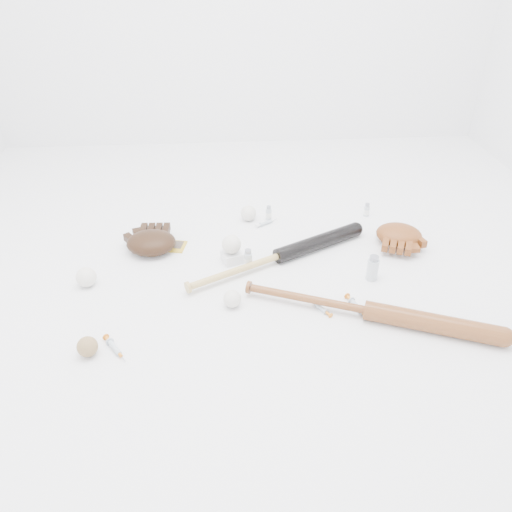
{
  "coord_description": "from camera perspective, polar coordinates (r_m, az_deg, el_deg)",
  "views": [
    {
      "loc": [
        -0.15,
        -1.61,
        1.15
      ],
      "look_at": [
        -0.03,
        0.05,
        0.06
      ],
      "focal_mm": 35.0,
      "sensor_mm": 36.0,
      "label": 1
    }
  ],
  "objects": [
    {
      "name": "syringe_0",
      "position": [
        1.71,
        -15.86,
        -10.06
      ],
      "size": [
        0.11,
        0.15,
        0.02
      ],
      "primitive_type": null,
      "rotation": [
        0.0,
        0.0,
        -0.97
      ],
      "color": "#ADBCC6",
      "rests_on": "ground"
    },
    {
      "name": "vial_3",
      "position": [
        1.98,
        13.19,
        -1.32
      ],
      "size": [
        0.04,
        0.04,
        0.11
      ],
      "primitive_type": "cylinder",
      "color": "silver",
      "rests_on": "ground"
    },
    {
      "name": "baseball_on_pedestal",
      "position": [
        2.02,
        -2.82,
        1.35
      ],
      "size": [
        0.08,
        0.08,
        0.08
      ],
      "primitive_type": "sphere",
      "color": "silver",
      "rests_on": "pedestal"
    },
    {
      "name": "baseball_mid",
      "position": [
        1.81,
        -2.74,
        -4.91
      ],
      "size": [
        0.07,
        0.07,
        0.07
      ],
      "primitive_type": "sphere",
      "color": "silver",
      "rests_on": "ground"
    },
    {
      "name": "bat_wood",
      "position": [
        1.8,
        12.61,
        -6.08
      ],
      "size": [
        0.89,
        0.42,
        0.07
      ],
      "primitive_type": null,
      "rotation": [
        0.0,
        0.0,
        -0.39
      ],
      "color": "brown",
      "rests_on": "ground"
    },
    {
      "name": "syringe_3",
      "position": [
        1.84,
        11.47,
        -5.69
      ],
      "size": [
        0.08,
        0.17,
        0.02
      ],
      "primitive_type": null,
      "rotation": [
        0.0,
        0.0,
        -1.25
      ],
      "color": "#ADBCC6",
      "rests_on": "ground"
    },
    {
      "name": "baseball_left",
      "position": [
        2.01,
        -18.83,
        -2.3
      ],
      "size": [
        0.08,
        0.08,
        0.08
      ],
      "primitive_type": "sphere",
      "color": "silver",
      "rests_on": "ground"
    },
    {
      "name": "vial_2",
      "position": [
        2.0,
        -0.91,
        -0.31
      ],
      "size": [
        0.03,
        0.03,
        0.08
      ],
      "primitive_type": "cylinder",
      "color": "silver",
      "rests_on": "ground"
    },
    {
      "name": "trading_card",
      "position": [
        2.18,
        -8.99,
        1.08
      ],
      "size": [
        0.09,
        0.11,
        0.01
      ],
      "primitive_type": "cube",
      "rotation": [
        0.0,
        0.0,
        -0.21
      ],
      "color": "#B99221",
      "rests_on": "ground"
    },
    {
      "name": "bat_dark",
      "position": [
        2.04,
        2.62,
        0.01
      ],
      "size": [
        0.81,
        0.46,
        0.06
      ],
      "primitive_type": null,
      "rotation": [
        0.0,
        0.0,
        0.48
      ],
      "color": "black",
      "rests_on": "ground"
    },
    {
      "name": "glove_tan",
      "position": [
        2.25,
        16.03,
        2.38
      ],
      "size": [
        0.31,
        0.31,
        0.08
      ],
      "primitive_type": null,
      "rotation": [
        0.0,
        0.0,
        2.75
      ],
      "color": "brown",
      "rests_on": "ground"
    },
    {
      "name": "syringe_2",
      "position": [
        2.32,
        1.15,
        3.8
      ],
      "size": [
        0.13,
        0.09,
        0.02
      ],
      "primitive_type": null,
      "rotation": [
        0.0,
        0.0,
        0.56
      ],
      "color": "#ADBCC6",
      "rests_on": "ground"
    },
    {
      "name": "vial_0",
      "position": [
        2.35,
        1.46,
        4.95
      ],
      "size": [
        0.03,
        0.03,
        0.07
      ],
      "primitive_type": "cylinder",
      "color": "silver",
      "rests_on": "ground"
    },
    {
      "name": "baseball_aged",
      "position": [
        1.71,
        -18.71,
        -9.78
      ],
      "size": [
        0.07,
        0.07,
        0.07
      ],
      "primitive_type": "sphere",
      "color": "olive",
      "rests_on": "ground"
    },
    {
      "name": "pedestal",
      "position": [
        2.06,
        -2.78,
        -0.08
      ],
      "size": [
        0.1,
        0.1,
        0.04
      ],
      "primitive_type": "cube",
      "rotation": [
        0.0,
        0.0,
        0.36
      ],
      "color": "white",
      "rests_on": "ground"
    },
    {
      "name": "baseball_upper",
      "position": [
        2.35,
        -0.87,
        4.91
      ],
      "size": [
        0.07,
        0.07,
        0.07
      ],
      "primitive_type": "sphere",
      "color": "silver",
      "rests_on": "ground"
    },
    {
      "name": "syringe_1",
      "position": [
        1.82,
        7.38,
        -5.88
      ],
      "size": [
        0.09,
        0.12,
        0.02
      ],
      "primitive_type": null,
      "rotation": [
        0.0,
        0.0,
        2.11
      ],
      "color": "#ADBCC6",
      "rests_on": "ground"
    },
    {
      "name": "vial_1",
      "position": [
        2.44,
        12.54,
        5.18
      ],
      "size": [
        0.03,
        0.03,
        0.07
      ],
      "primitive_type": "cylinder",
      "color": "silver",
      "rests_on": "ground"
    },
    {
      "name": "glove_dark",
      "position": [
        2.15,
        -11.9,
        1.54
      ],
      "size": [
        0.26,
        0.26,
        0.09
      ],
      "primitive_type": null,
      "rotation": [
        0.0,
        0.0,
        -0.05
      ],
      "color": "black",
      "rests_on": "ground"
    }
  ]
}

